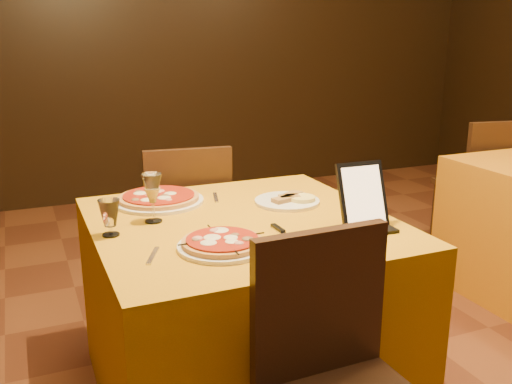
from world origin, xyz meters
name	(u,v)px	position (x,y,z in m)	size (l,w,h in m)	color
wall_back	(174,37)	(0.00, 3.50, 1.40)	(6.00, 0.01, 2.80)	black
main_table	(242,309)	(-0.59, 0.43, 0.38)	(1.10, 1.10, 0.75)	#BF800C
chair_main_far	(184,228)	(-0.59, 1.25, 0.46)	(0.44, 0.44, 0.91)	black
chair_side_far	(476,185)	(1.43, 1.31, 0.46)	(0.39, 0.39, 0.91)	black
pizza_near	(222,244)	(-0.76, 0.18, 0.77)	(0.30, 0.30, 0.03)	white
pizza_far	(159,199)	(-0.82, 0.78, 0.77)	(0.37, 0.37, 0.03)	white
cutlet_dish	(287,200)	(-0.33, 0.56, 0.76)	(0.27, 0.27, 0.03)	white
wine_glass	(153,198)	(-0.90, 0.54, 0.84)	(0.07, 0.07, 0.19)	#DEC27E
water_glass	(110,218)	(-1.07, 0.45, 0.81)	(0.08, 0.08, 0.13)	silver
tablet	(362,195)	(-0.22, 0.19, 0.87)	(0.18, 0.02, 0.24)	black
knife	(289,237)	(-0.51, 0.18, 0.75)	(0.24, 0.02, 0.01)	#BBBCC2
fork_near	(153,256)	(-0.98, 0.20, 0.75)	(0.14, 0.02, 0.01)	silver
fork_far	(216,198)	(-0.58, 0.75, 0.75)	(0.14, 0.02, 0.01)	#A3A3A9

